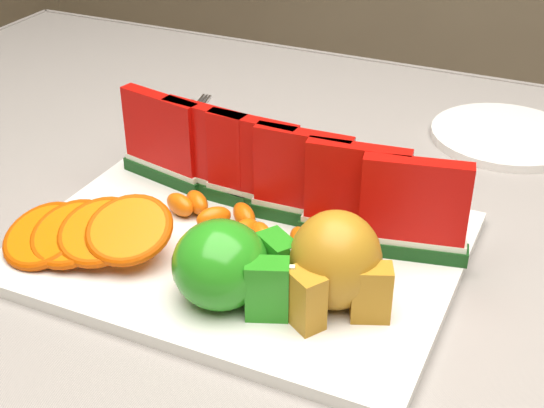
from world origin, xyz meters
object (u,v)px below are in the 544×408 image
at_px(platter, 242,248).
at_px(fork, 172,124).
at_px(pear_cluster, 336,264).
at_px(side_plate, 505,136).
at_px(apple_cluster, 229,267).

distance_m(platter, fork, 0.30).
height_order(platter, fork, platter).
xyz_separation_m(pear_cluster, side_plate, (0.07, 0.40, -0.05)).
bearing_deg(fork, side_plate, 19.23).
relative_size(platter, apple_cluster, 3.64).
bearing_deg(pear_cluster, side_plate, 79.77).
xyz_separation_m(platter, pear_cluster, (0.11, -0.05, 0.04)).
bearing_deg(apple_cluster, pear_cluster, 21.77).
bearing_deg(platter, fork, 133.77).
bearing_deg(platter, pear_cluster, -23.28).
height_order(pear_cluster, side_plate, pear_cluster).
bearing_deg(pear_cluster, platter, 156.72).
bearing_deg(platter, side_plate, 62.70).
height_order(pear_cluster, fork, pear_cluster).
bearing_deg(pear_cluster, fork, 140.26).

